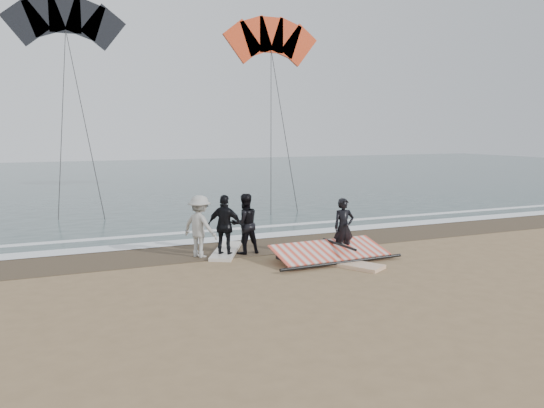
{
  "coord_description": "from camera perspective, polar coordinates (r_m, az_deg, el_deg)",
  "views": [
    {
      "loc": [
        -6.2,
        -11.62,
        3.78
      ],
      "look_at": [
        -0.01,
        3.0,
        1.6
      ],
      "focal_mm": 35.0,
      "sensor_mm": 36.0,
      "label": 1
    }
  ],
  "objects": [
    {
      "name": "ground",
      "position": [
        13.7,
        4.97,
        -8.23
      ],
      "size": [
        120.0,
        120.0,
        0.0
      ],
      "primitive_type": "plane",
      "color": "#8C704C",
      "rests_on": "ground"
    },
    {
      "name": "sea",
      "position": [
        45.2,
        -15.01,
        2.77
      ],
      "size": [
        120.0,
        54.0,
        0.02
      ],
      "primitive_type": "cube",
      "color": "#233838",
      "rests_on": "ground"
    },
    {
      "name": "wet_sand",
      "position": [
        17.67,
        -1.89,
        -4.51
      ],
      "size": [
        120.0,
        2.8,
        0.01
      ],
      "primitive_type": "cube",
      "color": "#4C3D2B",
      "rests_on": "ground"
    },
    {
      "name": "foam_near",
      "position": [
        18.96,
        -3.41,
        -3.61
      ],
      "size": [
        120.0,
        0.9,
        0.01
      ],
      "primitive_type": "cube",
      "color": "white",
      "rests_on": "sea"
    },
    {
      "name": "foam_far",
      "position": [
        20.54,
        -5.0,
        -2.74
      ],
      "size": [
        120.0,
        0.45,
        0.01
      ],
      "primitive_type": "cube",
      "color": "white",
      "rests_on": "sea"
    },
    {
      "name": "man_main",
      "position": [
        16.21,
        7.71,
        -2.52
      ],
      "size": [
        0.69,
        0.5,
        1.78
      ],
      "primitive_type": "imported",
      "rotation": [
        0.0,
        0.0,
        -0.11
      ],
      "color": "black",
      "rests_on": "ground"
    },
    {
      "name": "board_white",
      "position": [
        15.4,
        7.26,
        -6.25
      ],
      "size": [
        1.92,
        2.57,
        0.1
      ],
      "primitive_type": "cube",
      "rotation": [
        0.0,
        0.0,
        0.53
      ],
      "color": "silver",
      "rests_on": "ground"
    },
    {
      "name": "board_cream",
      "position": [
        16.79,
        -4.94,
        -5.04
      ],
      "size": [
        1.72,
        2.52,
        0.1
      ],
      "primitive_type": "cube",
      "rotation": [
        0.0,
        0.0,
        -0.47
      ],
      "color": "silver",
      "rests_on": "ground"
    },
    {
      "name": "trio_cluster",
      "position": [
        16.17,
        -5.51,
        -2.32
      ],
      "size": [
        2.51,
        1.52,
        1.9
      ],
      "color": "black",
      "rests_on": "ground"
    },
    {
      "name": "sail_rig",
      "position": [
        15.91,
        5.82,
        -5.25
      ],
      "size": [
        4.02,
        1.87,
        0.49
      ],
      "color": "black",
      "rests_on": "ground"
    },
    {
      "name": "kite_red",
      "position": [
        32.01,
        -0.1,
        16.85
      ],
      "size": [
        6.31,
        3.82,
        11.66
      ],
      "color": "#EC441B",
      "rests_on": "ground"
    },
    {
      "name": "kite_dark",
      "position": [
        33.29,
        -21.34,
        17.5
      ],
      "size": [
        7.34,
        4.83,
        13.33
      ],
      "color": "black",
      "rests_on": "ground"
    }
  ]
}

